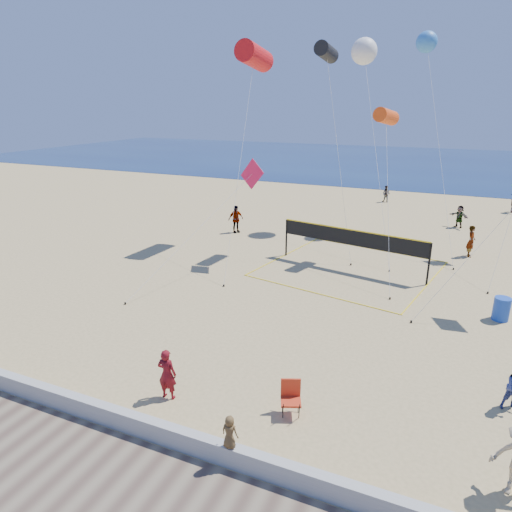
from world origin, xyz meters
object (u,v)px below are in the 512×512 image
at_px(volleyball_net, 352,242).
at_px(camp_chair, 291,395).
at_px(woman, 167,374).
at_px(trash_barrel, 501,309).

bearing_deg(volleyball_net, camp_chair, -74.09).
relative_size(woman, camp_chair, 1.39).
bearing_deg(woman, volleyball_net, -106.59).
height_order(woman, camp_chair, woman).
bearing_deg(volleyball_net, trash_barrel, -15.78).
bearing_deg(woman, trash_barrel, -139.85).
relative_size(woman, volleyball_net, 0.17).
xyz_separation_m(woman, trash_barrel, (9.69, 10.01, -0.33)).
height_order(camp_chair, volleyball_net, volleyball_net).
bearing_deg(camp_chair, trash_barrel, 34.62).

